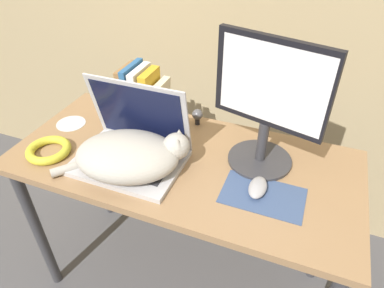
% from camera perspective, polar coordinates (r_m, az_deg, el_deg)
% --- Properties ---
extents(desk, '(1.26, 0.58, 0.76)m').
position_cam_1_polar(desk, '(1.31, -1.55, -5.66)').
color(desk, '#93704C').
rests_on(desk, ground_plane).
extents(laptop, '(0.38, 0.28, 0.29)m').
position_cam_1_polar(laptop, '(1.23, -9.99, -0.49)').
color(laptop, '#B7B7BC').
rests_on(laptop, desk).
extents(cat, '(0.44, 0.34, 0.14)m').
position_cam_1_polar(cat, '(1.17, -10.25, -1.86)').
color(cat, '#B2ADA3').
rests_on(cat, desk).
extents(external_monitor, '(0.37, 0.23, 0.45)m').
position_cam_1_polar(external_monitor, '(1.13, 12.59, 6.75)').
color(external_monitor, '#333338').
rests_on(external_monitor, desk).
extents(mousepad, '(0.26, 0.16, 0.00)m').
position_cam_1_polar(mousepad, '(1.13, 11.72, -8.39)').
color(mousepad, '#384C75').
rests_on(mousepad, desk).
extents(computer_mouse, '(0.06, 0.10, 0.03)m').
position_cam_1_polar(computer_mouse, '(1.13, 10.90, -7.11)').
color(computer_mouse, '#99999E').
rests_on(computer_mouse, mousepad).
extents(book_row, '(0.17, 0.15, 0.25)m').
position_cam_1_polar(book_row, '(1.40, -8.08, 7.68)').
color(book_row, olive).
rests_on(book_row, desk).
extents(cable_coil, '(0.16, 0.16, 0.03)m').
position_cam_1_polar(cable_coil, '(1.37, -22.80, -0.93)').
color(cable_coil, gold).
rests_on(cable_coil, desk).
extents(webcam, '(0.04, 0.04, 0.07)m').
position_cam_1_polar(webcam, '(1.41, 0.91, 4.83)').
color(webcam, '#232328').
rests_on(webcam, desk).
extents(cd_disc, '(0.12, 0.12, 0.00)m').
position_cam_1_polar(cd_disc, '(1.52, -19.52, 3.24)').
color(cd_disc, silver).
rests_on(cd_disc, desk).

